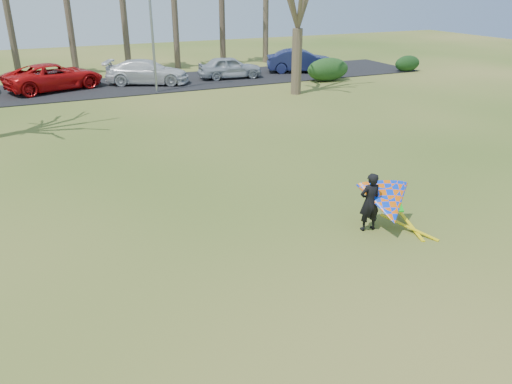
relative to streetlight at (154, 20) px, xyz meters
name	(u,v)px	position (x,y,z in m)	size (l,w,h in m)	color
ground	(288,258)	(-2.16, -22.00, -4.46)	(100.00, 100.00, 0.00)	#295713
parking_strip	(117,86)	(-2.16, 3.00, -4.43)	(46.00, 7.00, 0.06)	black
streetlight	(154,20)	(0.00, 0.00, 0.00)	(2.28, 0.18, 8.00)	gray
hedge_near	(328,69)	(12.04, -1.02, -3.65)	(3.26, 1.48, 1.63)	#193D16
hedge_far	(407,64)	(19.95, -0.13, -3.84)	(2.25, 1.06, 1.25)	#123312
car_2	(54,77)	(-6.02, 3.35, -3.55)	(2.83, 6.14, 1.71)	red
car_3	(147,72)	(-0.05, 2.89, -3.59)	(2.28, 5.61, 1.63)	silver
car_4	(230,67)	(5.95, 2.62, -3.62)	(1.85, 4.59, 1.56)	#ABB1B9
car_5	(301,61)	(11.97, 2.84, -3.54)	(1.82, 5.22, 1.72)	#1A2150
kite_flyer	(386,203)	(1.10, -21.71, -3.61)	(2.13, 2.39, 2.02)	black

